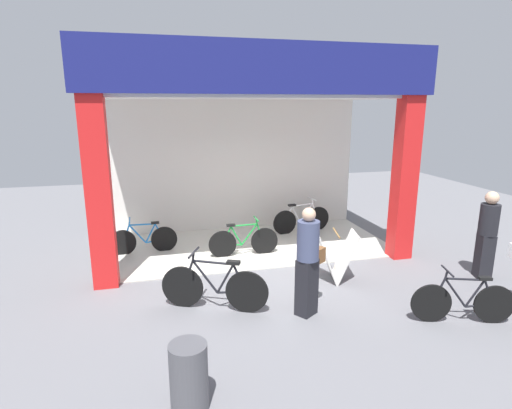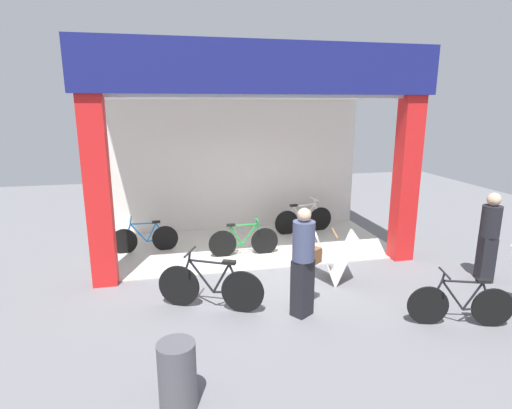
{
  "view_description": "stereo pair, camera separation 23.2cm",
  "coord_description": "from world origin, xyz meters",
  "px_view_note": "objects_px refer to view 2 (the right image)",
  "views": [
    {
      "loc": [
        -2.04,
        -7.36,
        3.19
      ],
      "look_at": [
        0.0,
        0.74,
        1.15
      ],
      "focal_mm": 28.99,
      "sensor_mm": 36.0,
      "label": 1
    },
    {
      "loc": [
        -1.81,
        -7.41,
        3.19
      ],
      "look_at": [
        0.0,
        0.74,
        1.15
      ],
      "focal_mm": 28.99,
      "sensor_mm": 36.0,
      "label": 2
    }
  ],
  "objects_px": {
    "bicycle_inside_1": "(304,220)",
    "bicycle_parked_1": "(461,304)",
    "bicycle_parked_0": "(211,286)",
    "pedestrian_0": "(304,261)",
    "pedestrian_1": "(489,236)",
    "sandwich_board_sign": "(334,257)",
    "trash_bin": "(177,376)",
    "bicycle_inside_0": "(244,241)",
    "bicycle_inside_2": "(145,238)"
  },
  "relations": [
    {
      "from": "bicycle_inside_0",
      "to": "pedestrian_1",
      "type": "bearing_deg",
      "value": -28.26
    },
    {
      "from": "bicycle_inside_1",
      "to": "bicycle_parked_1",
      "type": "bearing_deg",
      "value": -80.79
    },
    {
      "from": "bicycle_inside_0",
      "to": "pedestrian_0",
      "type": "height_order",
      "value": "pedestrian_0"
    },
    {
      "from": "bicycle_inside_0",
      "to": "trash_bin",
      "type": "bearing_deg",
      "value": -109.62
    },
    {
      "from": "bicycle_inside_2",
      "to": "bicycle_parked_1",
      "type": "distance_m",
      "value": 6.25
    },
    {
      "from": "bicycle_inside_1",
      "to": "pedestrian_1",
      "type": "distance_m",
      "value": 4.22
    },
    {
      "from": "bicycle_inside_0",
      "to": "trash_bin",
      "type": "relative_size",
      "value": 1.96
    },
    {
      "from": "bicycle_inside_0",
      "to": "bicycle_parked_0",
      "type": "distance_m",
      "value": 2.41
    },
    {
      "from": "bicycle_parked_1",
      "to": "trash_bin",
      "type": "xyz_separation_m",
      "value": [
        -4.11,
        -0.83,
        0.05
      ]
    },
    {
      "from": "pedestrian_1",
      "to": "trash_bin",
      "type": "bearing_deg",
      "value": -159.34
    },
    {
      "from": "bicycle_inside_2",
      "to": "sandwich_board_sign",
      "type": "distance_m",
      "value": 4.15
    },
    {
      "from": "bicycle_parked_1",
      "to": "pedestrian_0",
      "type": "relative_size",
      "value": 0.86
    },
    {
      "from": "bicycle_inside_0",
      "to": "pedestrian_1",
      "type": "xyz_separation_m",
      "value": [
        4.11,
        -2.21,
        0.53
      ]
    },
    {
      "from": "trash_bin",
      "to": "bicycle_parked_0",
      "type": "bearing_deg",
      "value": 74.45
    },
    {
      "from": "bicycle_inside_1",
      "to": "pedestrian_1",
      "type": "xyz_separation_m",
      "value": [
        2.32,
        -3.49,
        0.52
      ]
    },
    {
      "from": "bicycle_inside_1",
      "to": "trash_bin",
      "type": "height_order",
      "value": "bicycle_inside_1"
    },
    {
      "from": "bicycle_inside_1",
      "to": "bicycle_parked_0",
      "type": "distance_m",
      "value": 4.44
    },
    {
      "from": "bicycle_inside_0",
      "to": "sandwich_board_sign",
      "type": "relative_size",
      "value": 1.61
    },
    {
      "from": "bicycle_inside_2",
      "to": "trash_bin",
      "type": "distance_m",
      "value": 5.06
    },
    {
      "from": "bicycle_parked_1",
      "to": "pedestrian_0",
      "type": "xyz_separation_m",
      "value": [
        -2.15,
        0.82,
        0.55
      ]
    },
    {
      "from": "sandwich_board_sign",
      "to": "bicycle_inside_1",
      "type": "bearing_deg",
      "value": 81.89
    },
    {
      "from": "bicycle_inside_1",
      "to": "sandwich_board_sign",
      "type": "height_order",
      "value": "sandwich_board_sign"
    },
    {
      "from": "bicycle_inside_0",
      "to": "bicycle_inside_2",
      "type": "xyz_separation_m",
      "value": [
        -2.07,
        0.69,
        -0.01
      ]
    },
    {
      "from": "bicycle_inside_1",
      "to": "pedestrian_1",
      "type": "bearing_deg",
      "value": -56.33
    },
    {
      "from": "sandwich_board_sign",
      "to": "pedestrian_0",
      "type": "relative_size",
      "value": 0.55
    },
    {
      "from": "bicycle_parked_1",
      "to": "pedestrian_0",
      "type": "bearing_deg",
      "value": 159.23
    },
    {
      "from": "sandwich_board_sign",
      "to": "pedestrian_1",
      "type": "bearing_deg",
      "value": -12.04
    },
    {
      "from": "bicycle_inside_1",
      "to": "trash_bin",
      "type": "bearing_deg",
      "value": -120.68
    },
    {
      "from": "bicycle_parked_0",
      "to": "pedestrian_0",
      "type": "height_order",
      "value": "pedestrian_0"
    },
    {
      "from": "bicycle_inside_2",
      "to": "bicycle_parked_1",
      "type": "height_order",
      "value": "bicycle_parked_1"
    },
    {
      "from": "bicycle_inside_2",
      "to": "bicycle_inside_1",
      "type": "bearing_deg",
      "value": 8.71
    },
    {
      "from": "bicycle_inside_0",
      "to": "bicycle_inside_2",
      "type": "distance_m",
      "value": 2.18
    },
    {
      "from": "sandwich_board_sign",
      "to": "bicycle_inside_0",
      "type": "bearing_deg",
      "value": 130.19
    },
    {
      "from": "bicycle_inside_0",
      "to": "bicycle_parked_1",
      "type": "distance_m",
      "value": 4.35
    },
    {
      "from": "bicycle_parked_0",
      "to": "trash_bin",
      "type": "xyz_separation_m",
      "value": [
        -0.59,
        -2.13,
        0.0
      ]
    },
    {
      "from": "bicycle_inside_1",
      "to": "bicycle_inside_2",
      "type": "bearing_deg",
      "value": -171.29
    },
    {
      "from": "pedestrian_1",
      "to": "bicycle_inside_1",
      "type": "bearing_deg",
      "value": 123.67
    },
    {
      "from": "sandwich_board_sign",
      "to": "pedestrian_0",
      "type": "bearing_deg",
      "value": -131.95
    },
    {
      "from": "bicycle_inside_1",
      "to": "pedestrian_0",
      "type": "height_order",
      "value": "pedestrian_0"
    },
    {
      "from": "sandwich_board_sign",
      "to": "trash_bin",
      "type": "distance_m",
      "value": 3.99
    },
    {
      "from": "bicycle_inside_1",
      "to": "bicycle_parked_0",
      "type": "relative_size",
      "value": 0.98
    },
    {
      "from": "bicycle_inside_2",
      "to": "sandwich_board_sign",
      "type": "xyz_separation_m",
      "value": [
        3.44,
        -2.31,
        0.15
      ]
    },
    {
      "from": "bicycle_parked_1",
      "to": "sandwich_board_sign",
      "type": "xyz_separation_m",
      "value": [
        -1.19,
        1.89,
        0.13
      ]
    },
    {
      "from": "bicycle_inside_0",
      "to": "trash_bin",
      "type": "xyz_separation_m",
      "value": [
        -1.55,
        -4.34,
        0.05
      ]
    },
    {
      "from": "sandwich_board_sign",
      "to": "pedestrian_1",
      "type": "relative_size",
      "value": 0.56
    },
    {
      "from": "bicycle_inside_0",
      "to": "bicycle_parked_0",
      "type": "xyz_separation_m",
      "value": [
        -0.95,
        -2.21,
        0.05
      ]
    },
    {
      "from": "bicycle_inside_2",
      "to": "bicycle_parked_1",
      "type": "bearing_deg",
      "value": -42.19
    },
    {
      "from": "bicycle_parked_1",
      "to": "sandwich_board_sign",
      "type": "relative_size",
      "value": 1.57
    },
    {
      "from": "bicycle_inside_0",
      "to": "bicycle_inside_1",
      "type": "bearing_deg",
      "value": 35.56
    },
    {
      "from": "pedestrian_0",
      "to": "bicycle_inside_1",
      "type": "bearing_deg",
      "value": 70.89
    }
  ]
}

